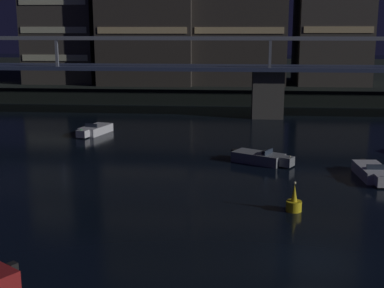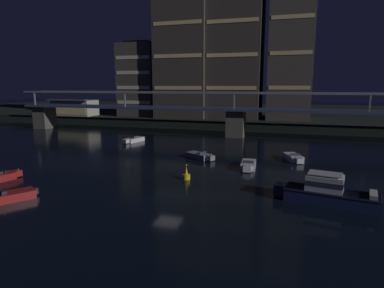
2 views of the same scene
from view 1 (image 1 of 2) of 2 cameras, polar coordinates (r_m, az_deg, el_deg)
The scene contains 8 objects.
ground_plane at distance 24.73m, azimuth 13.10°, elevation -12.21°, with size 400.00×400.00×0.00m, color black.
far_riverbank at distance 110.62m, azimuth 6.89°, elevation 7.61°, with size 240.00×80.00×2.20m, color black.
river_bridge at distance 62.54m, azimuth 8.31°, elevation 7.16°, with size 103.76×6.40×9.38m.
tower_west_low at distance 84.49m, azimuth -13.80°, elevation 13.49°, with size 10.65×10.59×20.46m.
speedboat_near_right at distance 40.84m, azimuth 7.55°, elevation -1.52°, with size 4.88×3.57×1.16m.
speedboat_mid_center at distance 52.72m, azimuth -10.62°, elevation 1.52°, with size 2.78×5.18×1.16m.
speedboat_mid_right at distance 38.53m, azimuth 19.20°, elevation -2.97°, with size 2.03×5.22×1.16m.
channel_buoy at distance 30.50m, azimuth 11.10°, elevation -6.37°, with size 0.90×0.90×1.76m.
Camera 1 is at (-3.55, -22.27, 10.16)m, focal length 48.69 mm.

